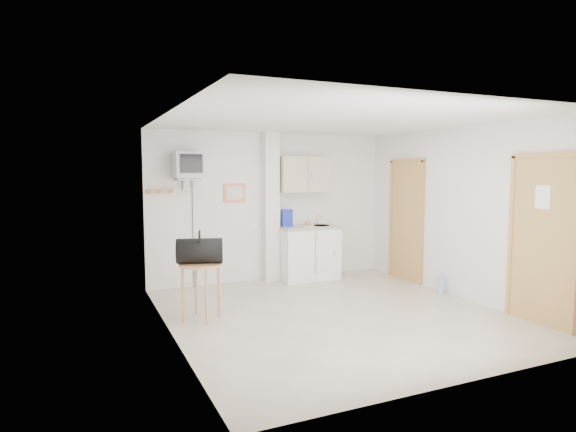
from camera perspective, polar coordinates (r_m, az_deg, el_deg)
name	(u,v)px	position (r m, az deg, el deg)	size (l,w,h in m)	color
ground	(335,314)	(6.43, 5.65, -11.48)	(4.50, 4.50, 0.00)	#B4A491
room_envelope	(349,196)	(6.36, 7.26, 2.41)	(4.24, 4.54, 2.55)	white
kitchenette	(307,233)	(8.26, 2.28, -1.97)	(1.03, 0.58, 2.10)	white
crt_television	(188,166)	(7.54, -11.74, 5.83)	(0.44, 0.45, 2.15)	slate
round_table	(201,273)	(6.14, -10.28, -6.61)	(0.54, 0.54, 0.71)	tan
duffel_bag	(200,251)	(6.11, -10.42, -4.05)	(0.63, 0.45, 0.42)	black
water_bottle	(441,284)	(7.73, 17.67, -7.72)	(0.11, 0.11, 0.32)	#94AECA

